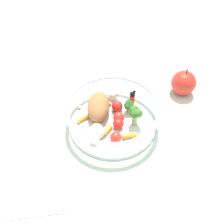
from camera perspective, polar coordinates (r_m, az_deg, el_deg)
The scene contains 4 objects.
ground_plane at distance 0.57m, azimuth -0.50°, elevation -2.79°, with size 2.40×2.40×0.00m, color silver.
food_container at distance 0.55m, azimuth -0.46°, elevation -0.24°, with size 0.21×0.21×0.06m.
loose_apple at distance 0.66m, azimuth 16.47°, elevation 6.59°, with size 0.06×0.06×0.08m.
folded_napkin at distance 0.50m, azimuth -17.05°, elevation -16.96°, with size 0.10×0.11×0.01m, color white.
Camera 1 is at (0.35, -0.11, 0.44)m, focal length 38.94 mm.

